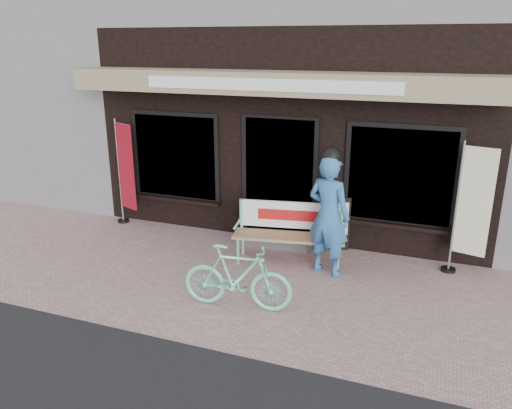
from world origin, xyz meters
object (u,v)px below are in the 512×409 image
at_px(nobori_red, 125,172).
at_px(nobori_cream, 471,209).
at_px(bench, 290,228).
at_px(menu_stand, 336,223).
at_px(person, 329,213).
at_px(bicycle, 237,277).

relative_size(nobori_red, nobori_cream, 1.00).
distance_m(bench, menu_stand, 0.92).
xyz_separation_m(person, menu_stand, (-0.07, 0.94, -0.49)).
xyz_separation_m(bench, nobori_red, (-3.37, 0.51, 0.49)).
bearing_deg(menu_stand, nobori_red, 163.35).
bearing_deg(person, nobori_cream, 36.57).
bearing_deg(bench, nobori_red, 161.19).
bearing_deg(nobori_cream, menu_stand, -173.62).
relative_size(bench, nobori_red, 0.89).
distance_m(bench, bicycle, 1.71).
height_order(nobori_cream, menu_stand, nobori_cream).
relative_size(bicycle, nobori_red, 0.73).
height_order(person, nobori_red, nobori_red).
bearing_deg(person, bicycle, -102.74).
bearing_deg(person, menu_stand, 112.11).
bearing_deg(bicycle, menu_stand, -25.43).
xyz_separation_m(bicycle, nobori_red, (-3.17, 2.20, 0.60)).
bearing_deg(nobori_cream, bicycle, -128.83).
bearing_deg(nobori_cream, bench, -156.66).
bearing_deg(bench, nobori_cream, -1.28).
bearing_deg(bicycle, nobori_cream, -60.16).
relative_size(nobori_cream, menu_stand, 2.20).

